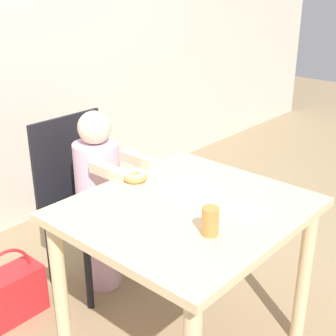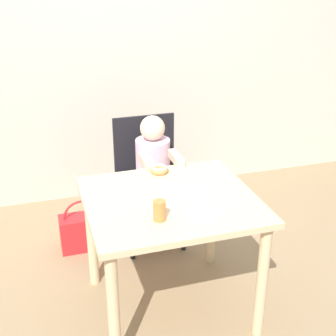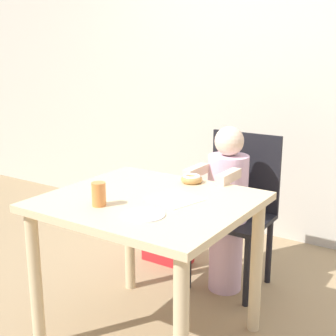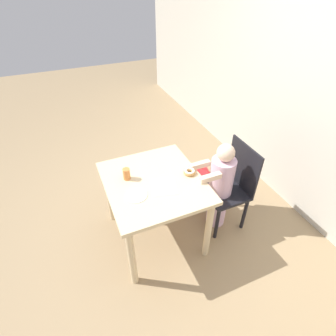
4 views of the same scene
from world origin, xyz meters
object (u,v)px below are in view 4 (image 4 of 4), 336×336
(chair, at_px, (230,186))
(handbag, at_px, (203,181))
(child_figure, at_px, (220,187))
(donut, at_px, (190,172))
(cup, at_px, (127,174))

(chair, xyz_separation_m, handbag, (-0.49, 0.00, -0.33))
(chair, distance_m, child_figure, 0.12)
(child_figure, height_order, donut, child_figure)
(chair, relative_size, cup, 8.66)
(chair, bearing_deg, child_figure, -90.00)
(donut, distance_m, cup, 0.55)
(chair, xyz_separation_m, donut, (-0.05, -0.44, 0.28))
(child_figure, bearing_deg, handbag, 165.45)
(donut, xyz_separation_m, cup, (-0.15, -0.53, 0.03))
(donut, height_order, cup, cup)
(chair, bearing_deg, handbag, 179.46)
(handbag, bearing_deg, donut, -45.40)
(cup, bearing_deg, child_figure, 76.66)
(handbag, relative_size, cup, 3.63)
(handbag, distance_m, cup, 1.21)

